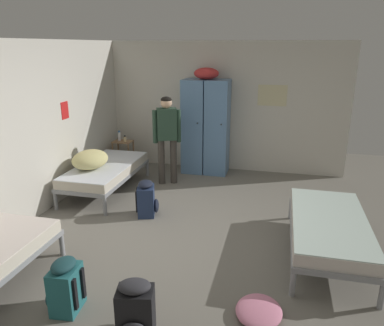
{
  "coord_description": "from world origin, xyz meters",
  "views": [
    {
      "loc": [
        1.13,
        -4.35,
        2.48
      ],
      "look_at": [
        0.0,
        0.3,
        0.95
      ],
      "focal_mm": 34.73,
      "sensor_mm": 36.0,
      "label": 1
    }
  ],
  "objects_px": {
    "water_bottle": "(119,136)",
    "clothes_pile_pink": "(259,311)",
    "backpack_black": "(135,310)",
    "person_traveler": "(167,132)",
    "locker_bank": "(206,125)",
    "backpack_navy": "(147,199)",
    "bed_left_rear": "(106,170)",
    "shelf_unit": "(123,151)",
    "backpack_teal": "(65,286)",
    "lotion_bottle": "(125,139)",
    "bed_right": "(329,226)",
    "bedding_heap": "(90,159)"
  },
  "relations": [
    {
      "from": "water_bottle",
      "to": "clothes_pile_pink",
      "type": "bearing_deg",
      "value": -51.13
    },
    {
      "from": "backpack_black",
      "to": "person_traveler",
      "type": "bearing_deg",
      "value": 103.06
    },
    {
      "from": "clothes_pile_pink",
      "to": "water_bottle",
      "type": "bearing_deg",
      "value": 128.87
    },
    {
      "from": "backpack_black",
      "to": "clothes_pile_pink",
      "type": "distance_m",
      "value": 1.18
    },
    {
      "from": "locker_bank",
      "to": "clothes_pile_pink",
      "type": "bearing_deg",
      "value": -71.41
    },
    {
      "from": "water_bottle",
      "to": "backpack_navy",
      "type": "relative_size",
      "value": 0.38
    },
    {
      "from": "bed_left_rear",
      "to": "water_bottle",
      "type": "xyz_separation_m",
      "value": [
        -0.33,
        1.34,
        0.28
      ]
    },
    {
      "from": "shelf_unit",
      "to": "clothes_pile_pink",
      "type": "xyz_separation_m",
      "value": [
        3.1,
        -3.92,
        -0.29
      ]
    },
    {
      "from": "locker_bank",
      "to": "person_traveler",
      "type": "bearing_deg",
      "value": -123.7
    },
    {
      "from": "bed_left_rear",
      "to": "backpack_teal",
      "type": "bearing_deg",
      "value": -71.0
    },
    {
      "from": "bed_left_rear",
      "to": "backpack_teal",
      "type": "xyz_separation_m",
      "value": [
        1.02,
        -2.95,
        -0.12
      ]
    },
    {
      "from": "backpack_navy",
      "to": "clothes_pile_pink",
      "type": "xyz_separation_m",
      "value": [
        1.81,
        -1.85,
        -0.2
      ]
    },
    {
      "from": "clothes_pile_pink",
      "to": "backpack_navy",
      "type": "bearing_deg",
      "value": 134.44
    },
    {
      "from": "lotion_bottle",
      "to": "bed_left_rear",
      "type": "bearing_deg",
      "value": -81.99
    },
    {
      "from": "bed_right",
      "to": "lotion_bottle",
      "type": "xyz_separation_m",
      "value": [
        -3.76,
        2.57,
        0.25
      ]
    },
    {
      "from": "backpack_black",
      "to": "clothes_pile_pink",
      "type": "bearing_deg",
      "value": 25.71
    },
    {
      "from": "bedding_heap",
      "to": "person_traveler",
      "type": "distance_m",
      "value": 1.43
    },
    {
      "from": "bed_left_rear",
      "to": "lotion_bottle",
      "type": "xyz_separation_m",
      "value": [
        -0.18,
        1.28,
        0.25
      ]
    },
    {
      "from": "bed_left_rear",
      "to": "lotion_bottle",
      "type": "height_order",
      "value": "lotion_bottle"
    },
    {
      "from": "clothes_pile_pink",
      "to": "backpack_teal",
      "type": "bearing_deg",
      "value": -169.24
    },
    {
      "from": "shelf_unit",
      "to": "backpack_teal",
      "type": "xyz_separation_m",
      "value": [
        1.27,
        -4.27,
        -0.09
      ]
    },
    {
      "from": "bed_right",
      "to": "lotion_bottle",
      "type": "distance_m",
      "value": 4.56
    },
    {
      "from": "locker_bank",
      "to": "lotion_bottle",
      "type": "distance_m",
      "value": 1.71
    },
    {
      "from": "backpack_navy",
      "to": "backpack_black",
      "type": "distance_m",
      "value": 2.47
    },
    {
      "from": "backpack_navy",
      "to": "clothes_pile_pink",
      "type": "bearing_deg",
      "value": -45.56
    },
    {
      "from": "lotion_bottle",
      "to": "backpack_black",
      "type": "relative_size",
      "value": 0.24
    },
    {
      "from": "person_traveler",
      "to": "backpack_black",
      "type": "distance_m",
      "value": 3.91
    },
    {
      "from": "water_bottle",
      "to": "clothes_pile_pink",
      "type": "distance_m",
      "value": 5.1
    },
    {
      "from": "locker_bank",
      "to": "backpack_navy",
      "type": "xyz_separation_m",
      "value": [
        -0.44,
        -2.21,
        -0.71
      ]
    },
    {
      "from": "water_bottle",
      "to": "lotion_bottle",
      "type": "height_order",
      "value": "water_bottle"
    },
    {
      "from": "bed_left_rear",
      "to": "backpack_black",
      "type": "xyz_separation_m",
      "value": [
        1.8,
        -3.1,
        -0.12
      ]
    },
    {
      "from": "bedding_heap",
      "to": "backpack_black",
      "type": "distance_m",
      "value": 3.49
    },
    {
      "from": "bed_right",
      "to": "lotion_bottle",
      "type": "height_order",
      "value": "lotion_bottle"
    },
    {
      "from": "bedding_heap",
      "to": "water_bottle",
      "type": "bearing_deg",
      "value": 96.59
    },
    {
      "from": "locker_bank",
      "to": "bedding_heap",
      "type": "height_order",
      "value": "locker_bank"
    },
    {
      "from": "clothes_pile_pink",
      "to": "bed_left_rear",
      "type": "bearing_deg",
      "value": 137.58
    },
    {
      "from": "bed_right",
      "to": "backpack_navy",
      "type": "xyz_separation_m",
      "value": [
        -2.54,
        0.54,
        -0.12
      ]
    },
    {
      "from": "clothes_pile_pink",
      "to": "person_traveler",
      "type": "bearing_deg",
      "value": 120.56
    },
    {
      "from": "locker_bank",
      "to": "water_bottle",
      "type": "height_order",
      "value": "locker_bank"
    },
    {
      "from": "person_traveler",
      "to": "water_bottle",
      "type": "height_order",
      "value": "person_traveler"
    },
    {
      "from": "person_traveler",
      "to": "clothes_pile_pink",
      "type": "xyz_separation_m",
      "value": [
        1.91,
        -3.24,
        -0.92
      ]
    },
    {
      "from": "shelf_unit",
      "to": "clothes_pile_pink",
      "type": "relative_size",
      "value": 1.12
    },
    {
      "from": "bed_right",
      "to": "water_bottle",
      "type": "distance_m",
      "value": 4.72
    },
    {
      "from": "bedding_heap",
      "to": "backpack_black",
      "type": "xyz_separation_m",
      "value": [
        1.95,
        -2.87,
        -0.38
      ]
    },
    {
      "from": "lotion_bottle",
      "to": "shelf_unit",
      "type": "bearing_deg",
      "value": 150.26
    },
    {
      "from": "backpack_teal",
      "to": "backpack_black",
      "type": "distance_m",
      "value": 0.8
    },
    {
      "from": "bed_left_rear",
      "to": "backpack_navy",
      "type": "distance_m",
      "value": 1.29
    },
    {
      "from": "locker_bank",
      "to": "backpack_black",
      "type": "relative_size",
      "value": 3.76
    },
    {
      "from": "water_bottle",
      "to": "backpack_navy",
      "type": "height_order",
      "value": "water_bottle"
    },
    {
      "from": "water_bottle",
      "to": "clothes_pile_pink",
      "type": "relative_size",
      "value": 0.41
    }
  ]
}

